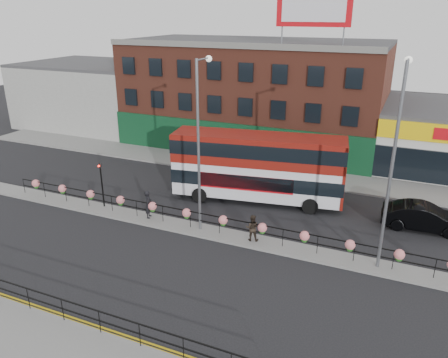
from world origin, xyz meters
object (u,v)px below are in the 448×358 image
at_px(lamp_column_east, 394,151).
at_px(double_decker_bus, 258,161).
at_px(car, 424,217).
at_px(lamp_column_west, 200,132).
at_px(pedestrian_b, 252,228).
at_px(pedestrian_a, 148,204).

bearing_deg(lamp_column_east, double_decker_bus, 147.27).
distance_m(car, lamp_column_east, 8.27).
bearing_deg(double_decker_bus, lamp_column_west, -106.49).
xyz_separation_m(lamp_column_west, lamp_column_east, (10.60, -0.07, 0.22)).
height_order(car, lamp_column_east, lamp_column_east).
bearing_deg(lamp_column_west, pedestrian_b, -5.34).
xyz_separation_m(car, pedestrian_a, (-16.62, -5.67, 0.25)).
height_order(double_decker_bus, car, double_decker_bus).
xyz_separation_m(car, pedestrian_b, (-9.32, -5.86, 0.13)).
distance_m(car, pedestrian_a, 17.56).
bearing_deg(lamp_column_east, car, 68.80).
height_order(pedestrian_a, pedestrian_b, pedestrian_a).
distance_m(double_decker_bus, car, 11.31).
distance_m(double_decker_bus, pedestrian_b, 6.58).
relative_size(pedestrian_b, lamp_column_east, 0.15).
height_order(lamp_column_west, lamp_column_east, lamp_column_east).
height_order(car, pedestrian_b, pedestrian_b).
distance_m(pedestrian_a, lamp_column_west, 6.47).
relative_size(double_decker_bus, car, 2.39).
xyz_separation_m(pedestrian_a, pedestrian_b, (7.30, -0.19, -0.12)).
distance_m(lamp_column_west, lamp_column_east, 10.61).
bearing_deg(lamp_column_west, pedestrian_a, -178.03).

